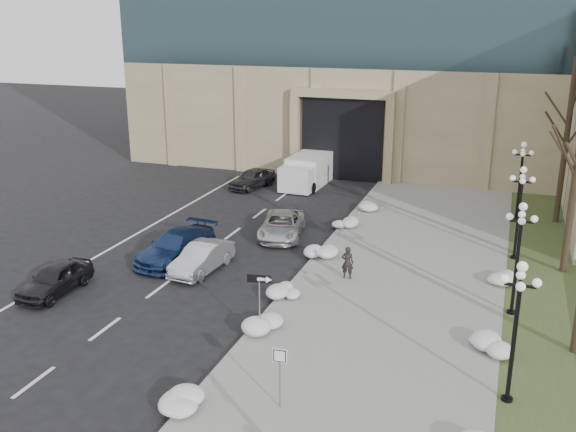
% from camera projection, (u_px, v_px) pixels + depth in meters
% --- Properties ---
extents(sidewalk, '(9.00, 40.00, 0.12)m').
position_uv_depth(sidewalk, '(399.00, 284.00, 28.81)').
color(sidewalk, gray).
rests_on(sidewalk, ground).
extents(curb, '(0.30, 40.00, 0.14)m').
position_uv_depth(curb, '(304.00, 271.00, 30.24)').
color(curb, gray).
rests_on(curb, ground).
extents(grass_strip, '(4.00, 40.00, 0.10)m').
position_uv_depth(grass_strip, '(554.00, 305.00, 26.74)').
color(grass_strip, '#3A4C26').
rests_on(grass_strip, ground).
extents(car_a, '(1.57, 3.90, 1.33)m').
position_uv_depth(car_a, '(55.00, 279.00, 27.85)').
color(car_a, black).
rests_on(car_a, ground).
extents(car_b, '(1.75, 4.14, 1.33)m').
position_uv_depth(car_b, '(202.00, 258.00, 30.24)').
color(car_b, '#ADAFB5').
rests_on(car_b, ground).
extents(car_c, '(2.64, 5.28, 1.47)m').
position_uv_depth(car_c, '(176.00, 246.00, 31.56)').
color(car_c, navy).
rests_on(car_c, ground).
extents(car_d, '(3.03, 5.00, 1.30)m').
position_uv_depth(car_d, '(282.00, 225.00, 35.00)').
color(car_d, '#BEBEBE').
rests_on(car_d, ground).
extents(car_e, '(2.58, 4.28, 1.36)m').
position_uv_depth(car_e, '(252.00, 178.00, 44.84)').
color(car_e, '#303035').
rests_on(car_e, ground).
extents(pedestrian, '(0.60, 0.43, 1.52)m').
position_uv_depth(pedestrian, '(347.00, 263.00, 29.09)').
color(pedestrian, black).
rests_on(pedestrian, sidewalk).
extents(box_truck, '(2.53, 6.70, 2.11)m').
position_uv_depth(box_truck, '(309.00, 170.00, 45.80)').
color(box_truck, silver).
rests_on(box_truck, ground).
extents(one_way_sign, '(0.95, 0.28, 2.53)m').
position_uv_depth(one_way_sign, '(263.00, 287.00, 23.55)').
color(one_way_sign, slate).
rests_on(one_way_sign, ground).
extents(keep_sign, '(0.45, 0.08, 2.11)m').
position_uv_depth(keep_sign, '(280.00, 366.00, 19.27)').
color(keep_sign, slate).
rests_on(keep_sign, ground).
extents(snow_clump_b, '(1.10, 1.60, 0.36)m').
position_uv_depth(snow_clump_b, '(191.00, 401.00, 19.69)').
color(snow_clump_b, white).
rests_on(snow_clump_b, sidewalk).
extents(snow_clump_c, '(1.10, 1.60, 0.36)m').
position_uv_depth(snow_clump_c, '(263.00, 328.00, 24.24)').
color(snow_clump_c, white).
rests_on(snow_clump_c, sidewalk).
extents(snow_clump_d, '(1.10, 1.60, 0.36)m').
position_uv_depth(snow_clump_d, '(287.00, 291.00, 27.49)').
color(snow_clump_d, white).
rests_on(snow_clump_d, sidewalk).
extents(snow_clump_e, '(1.10, 1.60, 0.36)m').
position_uv_depth(snow_clump_e, '(319.00, 255.00, 31.67)').
color(snow_clump_e, white).
rests_on(snow_clump_e, sidewalk).
extents(snow_clump_f, '(1.10, 1.60, 0.36)m').
position_uv_depth(snow_clump_f, '(346.00, 224.00, 36.32)').
color(snow_clump_f, white).
rests_on(snow_clump_f, sidewalk).
extents(snow_clump_g, '(1.10, 1.60, 0.36)m').
position_uv_depth(snow_clump_g, '(367.00, 207.00, 39.45)').
color(snow_clump_g, white).
rests_on(snow_clump_g, sidewalk).
extents(snow_clump_i, '(1.10, 1.60, 0.36)m').
position_uv_depth(snow_clump_i, '(489.00, 346.00, 22.93)').
color(snow_clump_i, white).
rests_on(snow_clump_i, sidewalk).
extents(snow_clump_j, '(1.10, 1.60, 0.36)m').
position_uv_depth(snow_clump_j, '(498.00, 278.00, 28.82)').
color(snow_clump_j, white).
rests_on(snow_clump_j, sidewalk).
extents(lamppost_a, '(1.18, 1.18, 4.76)m').
position_uv_depth(lamppost_a, '(517.00, 314.00, 19.18)').
color(lamppost_a, black).
rests_on(lamppost_a, ground).
extents(lamppost_b, '(1.18, 1.18, 4.76)m').
position_uv_depth(lamppost_b, '(519.00, 244.00, 25.02)').
color(lamppost_b, black).
rests_on(lamppost_b, ground).
extents(lamppost_c, '(1.18, 1.18, 4.76)m').
position_uv_depth(lamppost_c, '(520.00, 201.00, 30.87)').
color(lamppost_c, black).
rests_on(lamppost_c, ground).
extents(lamppost_d, '(1.18, 1.18, 4.76)m').
position_uv_depth(lamppost_d, '(521.00, 171.00, 36.71)').
color(lamppost_d, black).
rests_on(lamppost_d, ground).
extents(tree_far, '(3.20, 3.20, 9.50)m').
position_uv_depth(tree_far, '(569.00, 118.00, 35.53)').
color(tree_far, black).
rests_on(tree_far, ground).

